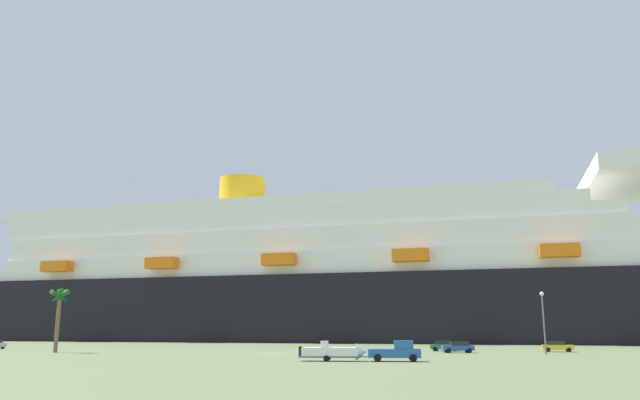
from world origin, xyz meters
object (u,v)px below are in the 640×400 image
street_lamp (543,314)px  parked_car_yellow_taxi (557,346)px  small_boat_on_trailer (337,352)px  parked_car_green_wagon (445,346)px  pickup_truck (397,351)px  parked_car_blue_suv (458,347)px  cruise_ship (367,283)px  palm_tree (59,302)px

street_lamp → parked_car_yellow_taxi: street_lamp is taller
small_boat_on_trailer → parked_car_green_wagon: 33.79m
street_lamp → pickup_truck: bearing=-132.0°
small_boat_on_trailer → parked_car_blue_suv: 28.77m
parked_car_yellow_taxi → cruise_ship: bearing=121.2°
parked_car_yellow_taxi → palm_tree: bearing=-167.2°
pickup_truck → street_lamp: 27.90m
pickup_truck → street_lamp: street_lamp is taller
pickup_truck → parked_car_green_wagon: 31.50m
pickup_truck → street_lamp: bearing=48.0°
cruise_ship → palm_tree: bearing=-116.2°
parked_car_green_wagon → parked_car_blue_suv: same height
cruise_ship → street_lamp: 76.70m
cruise_ship → street_lamp: bearing=-65.0°
palm_tree → street_lamp: palm_tree is taller
cruise_ship → parked_car_blue_suv: 69.41m
pickup_truck → palm_tree: size_ratio=0.62×
parked_car_green_wagon → pickup_truck: bearing=-99.4°
street_lamp → parked_car_yellow_taxi: bearing=72.9°
cruise_ship → parked_car_yellow_taxi: size_ratio=59.02×
pickup_truck → small_boat_on_trailer: pickup_truck is taller
cruise_ship → pickup_truck: (13.68, -89.48, -13.85)m
small_boat_on_trailer → parked_car_green_wagon: size_ratio=1.87×
pickup_truck → small_boat_on_trailer: size_ratio=0.69×
cruise_ship → parked_car_green_wagon: cruise_ship is taller
parked_car_yellow_taxi → pickup_truck: bearing=-124.9°
palm_tree → parked_car_green_wagon: size_ratio=2.07×
small_boat_on_trailer → street_lamp: size_ratio=1.01×
cruise_ship → small_boat_on_trailer: size_ratio=31.85×
cruise_ship → palm_tree: cruise_ship is taller
cruise_ship → parked_car_blue_suv: cruise_ship is taller
parked_car_green_wagon → parked_car_blue_suv: size_ratio=0.95×
cruise_ship → street_lamp: (32.12, -69.00, -9.48)m
palm_tree → pickup_truck: bearing=-16.0°
parked_car_yellow_taxi → street_lamp: bearing=-107.1°
cruise_ship → pickup_truck: 91.58m
small_boat_on_trailer → parked_car_blue_suv: bearing=62.0°
parked_car_yellow_taxi → parked_car_blue_suv: same height
small_boat_on_trailer → parked_car_yellow_taxi: size_ratio=1.85×
parked_car_green_wagon → parked_car_yellow_taxi: bearing=-0.2°
cruise_ship → palm_tree: (-36.95, -74.94, -7.67)m
palm_tree → cruise_ship: bearing=63.8°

